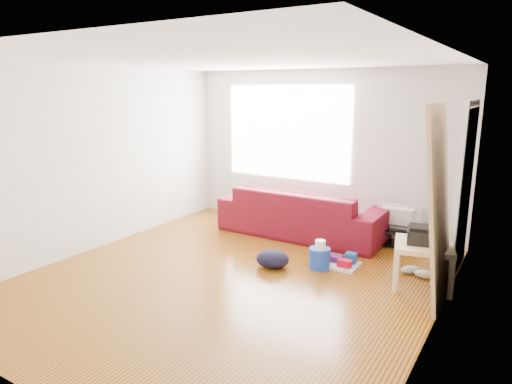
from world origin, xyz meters
The scene contains 12 objects.
room centered at (0.07, 0.15, 1.25)m, with size 4.51×5.01×2.51m.
sofa centered at (-0.04, 1.95, 0.00)m, with size 2.51×0.98×0.73m, color #440D15.
tv_stand centered at (1.33, 2.22, 0.12)m, with size 0.69×0.50×0.23m.
tv centered at (1.33, 2.22, 0.41)m, with size 0.63×0.08×0.36m, color black.
side_table centered at (1.95, 0.98, 0.42)m, with size 0.75×0.75×0.51m.
printer centered at (1.95, 0.98, 0.60)m, with size 0.43×0.37×0.20m.
bucket centered at (0.75, 0.84, 0.00)m, with size 0.26×0.26×0.26m, color #1840B3.
toilet_paper centered at (0.77, 0.81, 0.19)m, with size 0.13×0.13×0.12m, color white.
cleaning_tray centered at (0.95, 1.05, 0.05)m, with size 0.47×0.38×0.17m.
backpack centered at (0.24, 0.55, 0.00)m, with size 0.41×0.33×0.23m, color black.
sneakers centered at (1.85, 1.24, 0.05)m, with size 0.43×0.23×0.10m.
door_panel centered at (2.13, 0.63, 0.00)m, with size 0.04×0.83×2.08m, color #B27F48.
Camera 1 is at (2.89, -4.14, 2.20)m, focal length 32.00 mm.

